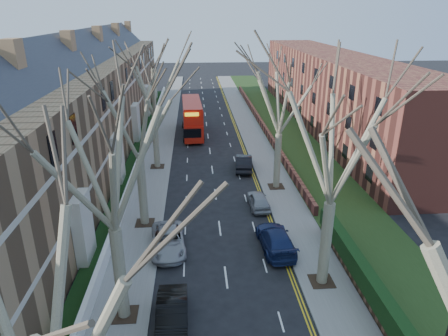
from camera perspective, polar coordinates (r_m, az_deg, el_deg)
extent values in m
cube|color=slate|center=(52.79, -8.85, 4.46)|extent=(3.00, 102.00, 0.12)
cube|color=slate|center=(53.17, 4.19, 4.78)|extent=(3.00, 102.00, 0.12)
cube|color=#936E4B|center=(45.26, -19.89, 7.07)|extent=(9.00, 78.00, 10.00)
cube|color=#2F313A|center=(44.28, -20.89, 14.58)|extent=(4.67, 78.00, 4.67)
cube|color=beige|center=(44.64, -14.12, 5.52)|extent=(0.12, 78.00, 0.35)
cube|color=beige|center=(43.85, -14.54, 9.91)|extent=(0.12, 78.00, 0.35)
cube|color=brown|center=(58.55, 15.15, 10.63)|extent=(8.00, 54.00, 10.00)
cube|color=brown|center=(57.09, 5.33, 6.45)|extent=(0.35, 54.00, 0.90)
cube|color=white|center=(45.23, -11.68, 2.10)|extent=(0.30, 78.00, 1.00)
cube|color=#203814|center=(53.97, 8.94, 4.93)|extent=(6.00, 102.00, 0.06)
cylinder|color=#716951|center=(21.80, -14.64, -14.45)|extent=(0.64, 0.64, 5.25)
cube|color=#2D2116|center=(23.40, -14.02, -19.65)|extent=(1.40, 1.40, 0.05)
cylinder|color=#716951|center=(30.41, -11.56, -3.53)|extent=(0.64, 0.64, 5.07)
cube|color=#2D2116|center=(31.54, -11.22, -7.68)|extent=(1.40, 1.40, 0.05)
cylinder|color=#716951|center=(41.51, -9.70, 3.58)|extent=(0.60, 0.60, 5.25)
cube|color=#2D2116|center=(42.37, -9.48, 0.22)|extent=(1.40, 1.40, 0.05)
cylinder|color=#716951|center=(24.21, 14.31, -10.47)|extent=(0.64, 0.64, 5.25)
cube|color=#2D2116|center=(25.66, 13.76, -15.43)|extent=(1.40, 1.40, 0.05)
cylinder|color=#716951|center=(36.42, 7.63, 1.00)|extent=(0.60, 0.60, 5.07)
cube|color=#2D2116|center=(37.37, 7.45, -2.63)|extent=(1.40, 1.40, 0.05)
cube|color=red|center=(53.12, -4.54, 6.25)|extent=(2.76, 10.45, 2.07)
cube|color=red|center=(52.64, -4.60, 8.32)|extent=(2.74, 9.93, 1.88)
cube|color=black|center=(53.02, -4.55, 6.69)|extent=(2.75, 9.62, 0.85)
cube|color=black|center=(52.62, -4.60, 8.42)|extent=(2.74, 9.41, 0.85)
imported|color=black|center=(21.92, -7.43, -20.30)|extent=(1.66, 4.55, 1.49)
imported|color=#99999E|center=(27.97, -7.98, -10.23)|extent=(2.65, 5.09, 1.37)
imported|color=navy|center=(27.98, 7.39, -10.05)|extent=(2.32, 5.18, 1.47)
imported|color=gray|center=(33.41, 4.92, -4.59)|extent=(1.70, 3.87, 1.30)
imported|color=black|center=(41.15, 2.86, 0.79)|extent=(2.13, 4.78, 1.52)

